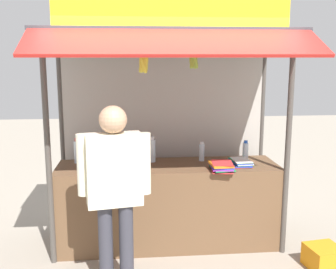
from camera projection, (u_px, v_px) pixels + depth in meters
The scene contains 16 objects.
ground_plane at pixel (168, 242), 4.73m from camera, with size 20.00×20.00×0.00m, color #9E9384.
stall_counter at pixel (168, 204), 4.64m from camera, with size 2.49×0.70×0.93m, color brown.
stall_structure at pixel (167, 97), 4.57m from camera, with size 2.69×1.62×2.76m.
water_bottle_left at pixel (78, 151), 4.62m from camera, with size 0.08×0.08×0.29m.
water_bottle_back_left at pixel (129, 155), 4.57m from camera, with size 0.07×0.07×0.24m.
water_bottle_far_left at pixel (152, 150), 4.67m from camera, with size 0.08×0.08×0.30m.
water_bottle_mid_right at pixel (117, 152), 4.73m from camera, with size 0.06×0.06×0.22m.
water_bottle_rear_center at pixel (245, 151), 4.73m from camera, with size 0.07×0.07×0.24m.
water_bottle_front_left at pixel (202, 152), 4.72m from camera, with size 0.06×0.06×0.23m.
magazine_stack_back_right at pixel (222, 167), 4.32m from camera, with size 0.25×0.31×0.09m.
magazine_stack_far_right at pixel (102, 164), 4.48m from camera, with size 0.24×0.28×0.06m.
magazine_stack_mid_left at pixel (241, 162), 4.55m from camera, with size 0.23×0.32×0.06m.
banana_bunch_inner_left at pixel (194, 60), 3.91m from camera, with size 0.10×0.10×0.27m.
banana_bunch_inner_right at pixel (144, 65), 3.88m from camera, with size 0.12×0.11×0.31m.
vendor_person at pixel (114, 182), 3.61m from camera, with size 0.65×0.29×1.72m.
plastic_crate at pixel (324, 257), 4.13m from camera, with size 0.33×0.33×0.23m, color orange.
Camera 1 is at (-0.41, -4.39, 2.12)m, focal length 43.22 mm.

